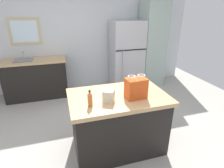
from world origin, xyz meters
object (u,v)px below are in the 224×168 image
Objects in this scene: bottle at (90,99)px; shopping_bag at (136,88)px; kitchen_island at (118,122)px; small_box at (109,96)px; tall_cabinet at (152,44)px; refrigerator at (126,55)px.

shopping_bag is at bearing 5.35° from bottle.
kitchen_island is at bearing 24.06° from bottle.
tall_cabinet is at bearing 51.54° from small_box.
kitchen_island is 0.71m from bottle.
shopping_bag is (0.20, -0.13, 0.58)m from kitchen_island.
shopping_bag is (-0.76, -2.34, 0.16)m from refrigerator.
refrigerator is 8.01× the size of bottle.
kitchen_island is 0.63m from shopping_bag.
refrigerator is at bearing -179.98° from tall_cabinet.
refrigerator is at bearing 59.79° from bottle.
shopping_bag is at bearing -122.37° from tall_cabinet.
small_box is (-0.38, -0.01, -0.06)m from shopping_bag.
bottle is (-0.43, -0.19, 0.54)m from kitchen_island.
kitchen_island is at bearing -127.38° from tall_cabinet.
tall_cabinet is at bearing 52.62° from kitchen_island.
small_box is at bearing -141.95° from kitchen_island.
bottle is (-0.63, -0.06, -0.04)m from shopping_bag.
bottle is at bearing -174.65° from shopping_bag.
small_box reaches higher than kitchen_island.
refrigerator is 2.46m from shopping_bag.
bottle is (-0.25, -0.05, 0.02)m from small_box.
refrigerator is at bearing 66.32° from kitchen_island.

